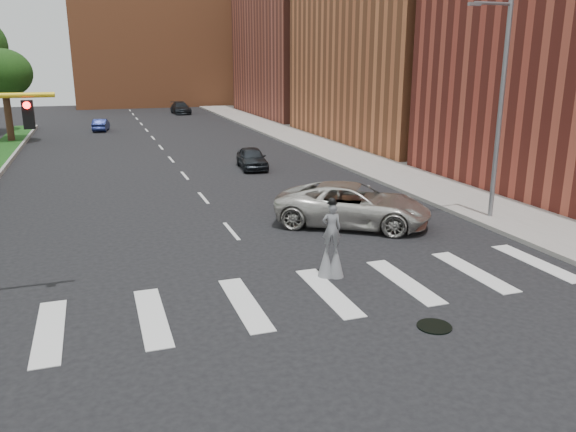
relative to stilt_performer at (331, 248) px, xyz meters
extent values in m
plane|color=black|center=(-1.85, -2.14, -0.97)|extent=(160.00, 160.00, 0.00)
cube|color=gray|center=(10.65, 22.86, -0.88)|extent=(5.00, 90.00, 0.18)
cylinder|color=black|center=(1.15, -4.14, -0.95)|extent=(0.90, 0.90, 0.04)
cube|color=#964737|center=(20.15, 51.86, 9.03)|extent=(16.00, 22.00, 20.00)
cube|color=#B86439|center=(4.15, 75.86, 8.03)|extent=(26.00, 14.00, 18.00)
cylinder|color=slate|center=(9.15, 3.86, 3.53)|extent=(0.20, 0.20, 9.00)
cylinder|color=slate|center=(8.35, 3.86, 7.83)|extent=(1.80, 0.12, 0.12)
cube|color=slate|center=(7.45, 3.86, 7.78)|extent=(0.50, 0.18, 0.12)
cube|color=black|center=(-8.35, 0.86, 4.33)|extent=(0.28, 0.18, 0.75)
cylinder|color=#FF0C0C|center=(-8.35, 0.76, 4.58)|extent=(0.18, 0.06, 0.18)
cylinder|color=#352015|center=(0.15, -0.05, -0.56)|extent=(0.07, 0.07, 0.82)
cylinder|color=#352015|center=(-0.15, 0.05, -0.56)|extent=(0.07, 0.07, 0.82)
cone|color=slate|center=(0.15, -0.05, -0.46)|extent=(0.52, 0.52, 1.02)
cone|color=slate|center=(-0.15, 0.05, -0.46)|extent=(0.52, 0.52, 1.02)
imported|color=slate|center=(0.00, 0.00, 0.65)|extent=(0.67, 0.55, 1.59)
sphere|color=black|center=(0.00, 0.00, 1.50)|extent=(0.26, 0.26, 0.26)
cylinder|color=black|center=(0.00, 0.00, 1.45)|extent=(0.34, 0.34, 0.02)
cube|color=yellow|center=(0.04, 0.13, 1.08)|extent=(0.22, 0.05, 0.10)
imported|color=beige|center=(3.14, 5.03, -0.09)|extent=(6.92, 5.97, 1.77)
imported|color=black|center=(2.58, 18.74, -0.29)|extent=(1.95, 4.11, 1.36)
imported|color=navy|center=(-6.09, 42.72, -0.38)|extent=(1.78, 3.74, 1.18)
imported|color=black|center=(4.05, 58.52, -0.23)|extent=(2.23, 5.14, 1.47)
cylinder|color=#352015|center=(-13.33, 36.19, 1.31)|extent=(0.56, 0.56, 4.56)
ellipsoid|color=black|center=(-13.33, 36.19, 4.73)|extent=(4.55, 4.55, 3.87)
camera|label=1|loc=(-6.75, -15.41, 5.70)|focal=35.00mm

